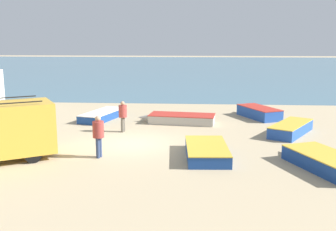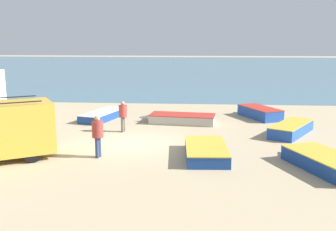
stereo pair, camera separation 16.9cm
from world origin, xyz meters
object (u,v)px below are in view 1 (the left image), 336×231
Objects in this scene: fishing_rowboat_0 at (15,116)px; fisherman_2 at (9,120)px; fishing_rowboat_6 at (258,112)px; fishing_rowboat_5 at (325,161)px; fishing_rowboat_2 at (292,128)px; fisherman_1 at (50,116)px; fishing_rowboat_1 at (180,119)px; fisherman_3 at (123,114)px; fishing_rowboat_3 at (206,150)px; fisherman_0 at (98,133)px; fishing_rowboat_4 at (104,115)px.

fishing_rowboat_0 is 5.10m from fisherman_2.
fishing_rowboat_5 is at bearing 159.89° from fishing_rowboat_6.
fisherman_1 is (-12.68, -1.30, 0.71)m from fishing_rowboat_2.
fishing_rowboat_2 is at bearing 168.86° from fishing_rowboat_6.
fishing_rowboat_1 is 2.84× the size of fisherman_1.
fisherman_3 is at bearing -177.07° from fisherman_1.
fishing_rowboat_3 is at bearing 165.03° from fishing_rowboat_2.
fisherman_2 reaches higher than fishing_rowboat_1.
fishing_rowboat_5 is 2.67× the size of fisherman_1.
fishing_rowboat_0 is 0.96× the size of fishing_rowboat_2.
fishing_rowboat_5 is at bearing -14.98° from fisherman_3.
fishing_rowboat_3 is at bearing 145.24° from fisherman_1.
fisherman_1 is (-3.45, 3.66, -0.08)m from fisherman_0.
fishing_rowboat_2 is 2.34× the size of fisherman_0.
fishing_rowboat_1 reaches higher than fishing_rowboat_4.
fisherman_0 reaches higher than fisherman_2.
fishing_rowboat_2 is 12.76m from fisherman_1.
fisherman_3 reaches higher than fishing_rowboat_1.
fishing_rowboat_6 is (-1.05, 10.12, 0.04)m from fishing_rowboat_5.
fishing_rowboat_5 is (10.83, -9.01, 0.05)m from fishing_rowboat_4.
fishing_rowboat_4 is at bearing 70.45° from fishing_rowboat_6.
fishing_rowboat_4 is 9.85m from fishing_rowboat_6.
fisherman_0 is 1.10× the size of fisherman_2.
fisherman_1 is 1.02× the size of fisherman_2.
fishing_rowboat_1 is 2.64× the size of fisherman_0.
fishing_rowboat_4 is 1.03× the size of fishing_rowboat_5.
fishing_rowboat_1 is at bearing 103.07° from fishing_rowboat_0.
fishing_rowboat_4 is at bearing -4.00° from fishing_rowboat_1.
fishing_rowboat_1 is 1.03× the size of fishing_rowboat_4.
fishing_rowboat_3 is at bearing -178.19° from fisherman_2.
fisherman_2 is at bearing 130.22° from fishing_rowboat_2.
fishing_rowboat_0 is 15.32m from fishing_rowboat_6.
fisherman_3 is at bearing 42.81° from fishing_rowboat_3.
fisherman_1 reaches higher than fishing_rowboat_3.
fisherman_1 is (-6.61, -3.55, 0.74)m from fishing_rowboat_1.
fishing_rowboat_3 reaches higher than fishing_rowboat_4.
fisherman_0 is at bearing 167.20° from fisherman_2.
fishing_rowboat_6 is at bearing -149.95° from fishing_rowboat_1.
fisherman_0 is 4.71m from fisherman_3.
fishing_rowboat_3 is 0.94× the size of fishing_rowboat_5.
fishing_rowboat_6 is at bearing 64.03° from fisherman_0.
fishing_rowboat_2 is at bearing 166.78° from fishing_rowboat_1.
fisherman_1 is 2.00m from fisherman_2.
fisherman_0 is (7.12, -7.33, 0.84)m from fishing_rowboat_0.
fishing_rowboat_2 is 2.52× the size of fisherman_3.
fisherman_3 is (-4.39, 4.22, 0.75)m from fishing_rowboat_3.
fisherman_3 is at bearing 102.93° from fisherman_0.
fishing_rowboat_0 is at bearing 112.95° from fishing_rowboat_2.
fisherman_1 is (-12.57, 4.50, 0.71)m from fishing_rowboat_5.
fishing_rowboat_6 is (-1.15, 4.33, 0.04)m from fishing_rowboat_2.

